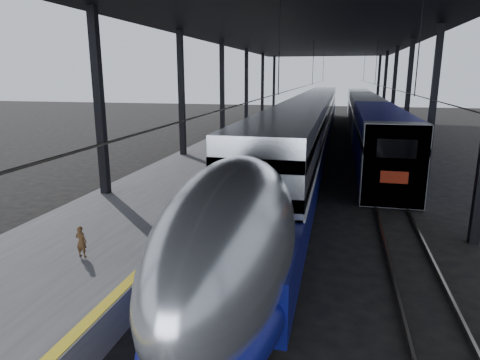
% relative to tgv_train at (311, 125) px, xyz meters
% --- Properties ---
extents(ground, '(160.00, 160.00, 0.00)m').
position_rel_tgv_train_xyz_m(ground, '(-2.00, -24.86, -2.08)').
color(ground, black).
rests_on(ground, ground).
extents(platform, '(6.00, 80.00, 1.00)m').
position_rel_tgv_train_xyz_m(platform, '(-5.50, -4.86, -1.58)').
color(platform, '#4C4C4F').
rests_on(platform, ground).
extents(yellow_strip, '(0.30, 80.00, 0.01)m').
position_rel_tgv_train_xyz_m(yellow_strip, '(-2.70, -4.86, -1.07)').
color(yellow_strip, gold).
rests_on(yellow_strip, platform).
extents(rails, '(6.52, 80.00, 0.16)m').
position_rel_tgv_train_xyz_m(rails, '(2.50, -4.86, -2.00)').
color(rails, slate).
rests_on(rails, ground).
extents(canopy, '(18.00, 75.00, 9.47)m').
position_rel_tgv_train_xyz_m(canopy, '(-0.10, -4.86, 7.04)').
color(canopy, black).
rests_on(canopy, ground).
extents(tgv_train, '(3.10, 65.20, 4.44)m').
position_rel_tgv_train_xyz_m(tgv_train, '(0.00, 0.00, 0.00)').
color(tgv_train, '#B0B2B7').
rests_on(tgv_train, ground).
extents(second_train, '(2.94, 56.05, 4.05)m').
position_rel_tgv_train_xyz_m(second_train, '(5.00, 10.96, -0.02)').
color(second_train, navy).
rests_on(second_train, ground).
extents(child, '(0.35, 0.24, 0.94)m').
position_rel_tgv_train_xyz_m(child, '(-4.78, -26.40, -0.61)').
color(child, '#462E17').
rests_on(child, platform).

